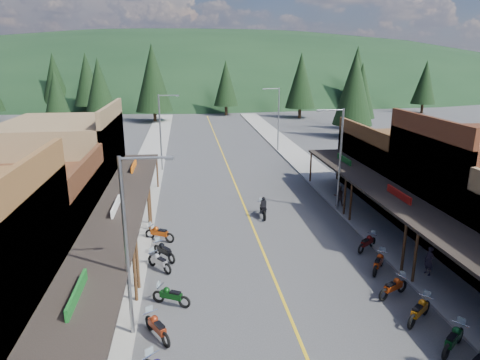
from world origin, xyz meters
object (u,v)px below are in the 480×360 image
object	(u,v)px
pine_1	(87,79)
bike_east_4	(454,338)
pine_7	(54,78)
pine_4	(301,80)
bike_west_9	(159,233)
streetlight_0	(129,241)
pine_5	(356,74)
bike_east_6	(393,286)
shop_west_3	(67,165)
pine_6	(425,82)
streetlight_1	(162,129)
shop_east_2	(474,188)
pine_8	(57,100)
bike_east_5	(419,310)
pine_11	(354,89)
pedestrian_east_a	(429,261)
bike_west_8	(164,250)
bike_west_7	(159,261)
pine_9	(361,91)
bike_east_7	(379,262)
bike_west_6	(171,295)
rider_on_bike	(263,209)
streetlight_2	(339,155)
streetlight_3	(277,117)
pine_2	(153,78)
bike_west_5	(157,326)
shop_east_3	(400,166)
pine_10	(99,88)
shop_west_2	(26,223)
pine_3	(226,83)
bike_east_8	(367,242)
pedestrian_east_b	(339,196)

from	to	relation	value
pine_1	bike_east_4	size ratio (longest dim) A/B	5.90
pine_7	bike_east_4	world-z (taller)	pine_7
pine_4	bike_west_9	size ratio (longest dim) A/B	5.89
streetlight_0	pine_5	distance (m)	88.17
pine_5	bike_east_6	distance (m)	81.93
shop_west_3	pine_6	distance (m)	79.75
streetlight_1	bike_east_6	size ratio (longest dim) A/B	3.91
shop_east_2	bike_east_4	world-z (taller)	shop_east_2
pine_8	bike_east_5	distance (m)	54.52
pine_11	pedestrian_east_a	world-z (taller)	pine_11
pine_1	bike_west_8	xyz separation A→B (m)	(17.96, -68.83, -6.64)
streetlight_1	bike_west_7	bearing A→B (deg)	-88.20
pine_9	bike_east_7	world-z (taller)	pine_9
shop_west_3	bike_west_6	size ratio (longest dim) A/B	5.48
pine_4	bike_west_8	bearing A→B (deg)	-112.23
rider_on_bike	pedestrian_east_a	bearing A→B (deg)	-52.46
streetlight_2	bike_west_6	bearing A→B (deg)	-136.45
streetlight_2	pine_7	world-z (taller)	pine_7
streetlight_3	pine_2	distance (m)	32.92
bike_west_5	pine_5	bearing A→B (deg)	32.44
streetlight_3	pedestrian_east_a	distance (m)	33.01
shop_east_2	pine_1	distance (m)	78.14
bike_west_7	shop_east_3	bearing A→B (deg)	-10.26
pine_10	shop_east_2	bearing A→B (deg)	-56.65
shop_west_2	pine_10	distance (m)	48.67
shop_east_2	pine_5	bearing A→B (deg)	73.96
streetlight_0	pine_9	bearing A→B (deg)	58.75
pine_11	bike_west_7	world-z (taller)	pine_11
shop_west_3	bike_west_9	bearing A→B (deg)	-45.31
pine_1	pine_9	distance (m)	54.13
pine_3	bike_east_4	xyz separation A→B (m)	(2.04, -74.73, -5.88)
pine_1	pine_2	world-z (taller)	pine_2
pine_4	pine_6	xyz separation A→B (m)	(28.00, 4.00, -0.75)
streetlight_0	bike_west_9	world-z (taller)	streetlight_0
pine_2	bike_east_5	distance (m)	66.92
streetlight_3	pedestrian_east_a	xyz separation A→B (m)	(1.46, -32.79, -3.50)
pine_3	bike_west_8	distance (m)	65.86
shop_east_3	pine_6	distance (m)	61.91
bike_east_7	bike_west_7	bearing A→B (deg)	-149.87
shop_east_3	shop_west_3	bearing A→B (deg)	-180.00
streetlight_3	bike_west_5	distance (m)	38.78
shop_west_2	pedestrian_east_a	size ratio (longest dim) A/B	6.72
shop_west_2	bike_east_6	xyz separation A→B (m)	(19.31, -6.17, -1.95)
bike_east_8	pedestrian_east_b	bearing A→B (deg)	135.56
streetlight_1	pine_4	bearing A→B (deg)	56.71
shop_west_3	pine_9	bearing A→B (deg)	41.73
bike_east_7	pedestrian_east_b	bearing A→B (deg)	120.28
shop_west_2	bike_west_6	bearing A→B (deg)	-33.90
shop_west_2	bike_east_8	bearing A→B (deg)	-2.44
shop_west_3	rider_on_bike	bearing A→B (deg)	-14.94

